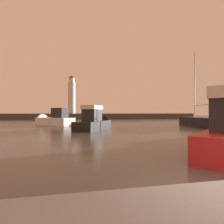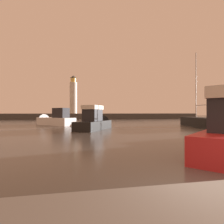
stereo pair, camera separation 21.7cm
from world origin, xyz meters
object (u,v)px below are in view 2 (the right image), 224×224
object	(u,v)px
lighthouse	(73,96)
sailboat_moored	(199,122)
motorboat_2	(52,120)
motorboat_3	(97,122)
mooring_buoy	(100,122)

from	to	relation	value
lighthouse	sailboat_moored	xyz separation A→B (m)	(18.38, -36.27, -6.86)
lighthouse	sailboat_moored	size ratio (longest dim) A/B	1.09
motorboat_2	motorboat_3	size ratio (longest dim) A/B	0.99
sailboat_moored	mooring_buoy	bearing A→B (deg)	155.27
motorboat_3	lighthouse	bearing A→B (deg)	95.37
lighthouse	motorboat_2	bearing A→B (deg)	-96.34
motorboat_3	mooring_buoy	size ratio (longest dim) A/B	9.03
motorboat_2	lighthouse	bearing A→B (deg)	83.66
lighthouse	motorboat_2	distance (m)	28.98
sailboat_moored	mooring_buoy	size ratio (longest dim) A/B	12.28
motorboat_2	mooring_buoy	world-z (taller)	motorboat_2
motorboat_2	motorboat_3	bearing A→B (deg)	-53.81
motorboat_2	mooring_buoy	size ratio (longest dim) A/B	8.95
sailboat_moored	mooring_buoy	world-z (taller)	sailboat_moored
motorboat_2	mooring_buoy	bearing A→B (deg)	-14.10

